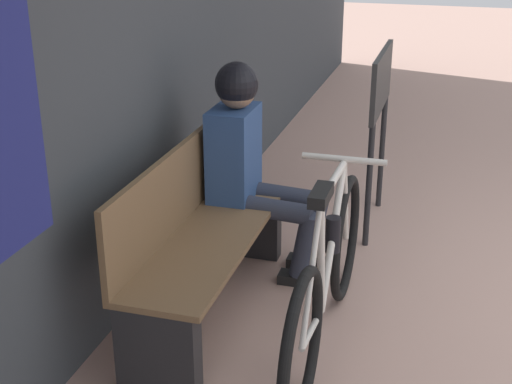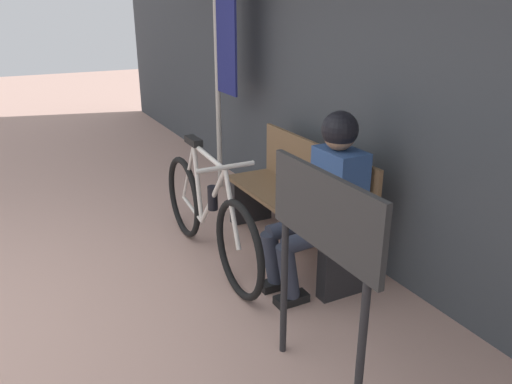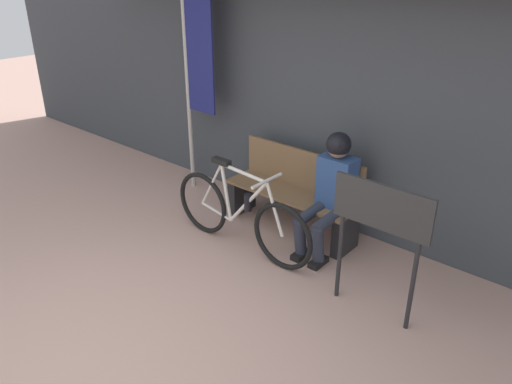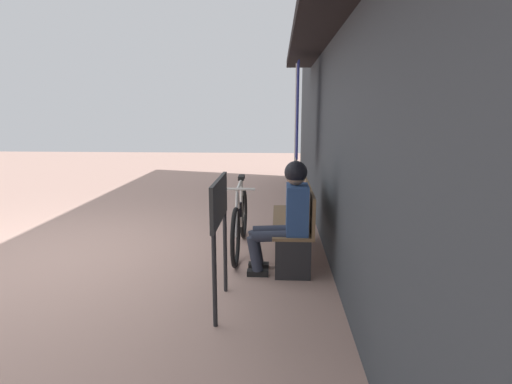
{
  "view_description": "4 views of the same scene",
  "coord_description": "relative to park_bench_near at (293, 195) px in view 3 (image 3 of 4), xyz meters",
  "views": [
    {
      "loc": [
        -3.18,
        1.48,
        1.94
      ],
      "look_at": [
        -0.13,
        2.36,
        0.64
      ],
      "focal_mm": 50.0,
      "sensor_mm": 36.0,
      "label": 1
    },
    {
      "loc": [
        2.68,
        0.76,
        1.79
      ],
      "look_at": [
        -0.25,
        2.27,
        0.54
      ],
      "focal_mm": 35.0,
      "sensor_mm": 36.0,
      "label": 2
    },
    {
      "loc": [
        2.47,
        -1.14,
        2.62
      ],
      "look_at": [
        -0.31,
        2.11,
        0.58
      ],
      "focal_mm": 35.0,
      "sensor_mm": 36.0,
      "label": 3
    },
    {
      "loc": [
        4.23,
        2.4,
        1.66
      ],
      "look_at": [
        -0.5,
        2.14,
        0.7
      ],
      "focal_mm": 28.0,
      "sensor_mm": 36.0,
      "label": 4
    }
  ],
  "objects": [
    {
      "name": "bicycle",
      "position": [
        -0.14,
        -0.66,
        -0.02
      ],
      "size": [
        1.68,
        0.4,
        0.89
      ],
      "color": "black",
      "rests_on": "ground_plane"
    },
    {
      "name": "ground_plane",
      "position": [
        0.24,
        -2.62,
        -0.38
      ],
      "size": [
        24.0,
        24.0,
        0.0
      ],
      "primitive_type": "plane",
      "color": "tan"
    },
    {
      "name": "storefront_wall",
      "position": [
        0.24,
        0.4,
        1.28
      ],
      "size": [
        12.0,
        0.56,
        3.2
      ],
      "color": "#3D4247",
      "rests_on": "ground_plane"
    },
    {
      "name": "banner_pole",
      "position": [
        -1.44,
        0.06,
        1.12
      ],
      "size": [
        0.45,
        0.05,
        2.34
      ],
      "color": "#B7B2A8",
      "rests_on": "ground_plane"
    },
    {
      "name": "park_bench_near",
      "position": [
        0.0,
        0.0,
        0.0
      ],
      "size": [
        1.44,
        0.42,
        0.83
      ],
      "color": "brown",
      "rests_on": "ground_plane"
    },
    {
      "name": "person_seated",
      "position": [
        0.51,
        -0.11,
        0.3
      ],
      "size": [
        0.34,
        0.62,
        1.18
      ],
      "color": "#2D3342",
      "rests_on": "ground_plane"
    },
    {
      "name": "signboard",
      "position": [
        1.3,
        -0.69,
        0.46
      ],
      "size": [
        0.79,
        0.04,
        1.12
      ],
      "color": "#232326",
      "rests_on": "ground_plane"
    }
  ]
}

